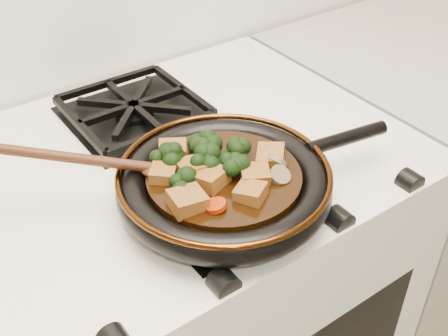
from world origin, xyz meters
TOP-DOWN VIEW (x-y plane):
  - stove at (0.00, 1.69)m, footprint 0.76×0.60m
  - burner_grate_front at (0.00, 1.55)m, footprint 0.23×0.23m
  - burner_grate_back at (0.00, 1.83)m, footprint 0.23×0.23m
  - skillet at (-0.01, 1.53)m, footprint 0.43×0.31m
  - braising_sauce at (-0.01, 1.53)m, footprint 0.22×0.22m
  - tofu_cube_0 at (-0.05, 1.61)m, footprint 0.05×0.05m
  - tofu_cube_1 at (0.06, 1.52)m, footprint 0.06×0.06m
  - tofu_cube_2 at (0.02, 1.50)m, footprint 0.05×0.05m
  - tofu_cube_3 at (-0.01, 1.47)m, footprint 0.05×0.05m
  - tofu_cube_4 at (-0.09, 1.51)m, footprint 0.05×0.05m
  - tofu_cube_5 at (-0.05, 1.56)m, footprint 0.05×0.05m
  - tofu_cube_6 at (-0.08, 1.58)m, footprint 0.05×0.05m
  - tofu_cube_7 at (-0.03, 1.56)m, footprint 0.05×0.05m
  - tofu_cube_8 at (-0.04, 1.53)m, footprint 0.05×0.05m
  - broccoli_floret_0 at (-0.08, 1.54)m, footprint 0.08×0.08m
  - broccoli_floret_1 at (-0.01, 1.59)m, footprint 0.08×0.08m
  - broccoli_floret_2 at (0.03, 1.55)m, footprint 0.07×0.07m
  - broccoli_floret_3 at (-0.01, 1.59)m, footprint 0.08×0.08m
  - broccoli_floret_4 at (-0.00, 1.53)m, footprint 0.07×0.08m
  - broccoli_floret_5 at (-0.07, 1.60)m, footprint 0.08×0.08m
  - broccoli_floret_6 at (-0.03, 1.56)m, footprint 0.07×0.07m
  - carrot_coin_0 at (0.07, 1.53)m, footprint 0.03×0.03m
  - carrot_coin_1 at (-0.05, 1.61)m, footprint 0.03×0.03m
  - carrot_coin_2 at (-0.06, 1.48)m, footprint 0.03×0.03m
  - carrot_coin_3 at (0.01, 1.49)m, footprint 0.03×0.03m
  - carrot_coin_4 at (-0.06, 1.54)m, footprint 0.03×0.03m
  - mushroom_slice_0 at (0.07, 1.53)m, footprint 0.04×0.03m
  - mushroom_slice_1 at (0.06, 1.51)m, footprint 0.03×0.04m
  - mushroom_slice_2 at (0.04, 1.48)m, footprint 0.03×0.03m
  - wooden_spoon at (-0.15, 1.63)m, footprint 0.16×0.11m

SIDE VIEW (x-z plane):
  - stove at x=0.00m, z-range 0.00..0.90m
  - burner_grate_front at x=0.00m, z-range 0.90..0.93m
  - burner_grate_back at x=0.00m, z-range 0.90..0.93m
  - skillet at x=-0.01m, z-range 0.92..0.97m
  - braising_sauce at x=-0.01m, z-range 0.94..0.96m
  - carrot_coin_0 at x=0.07m, z-range 0.96..0.97m
  - carrot_coin_1 at x=-0.05m, z-range 0.95..0.98m
  - carrot_coin_2 at x=-0.06m, z-range 0.96..0.97m
  - carrot_coin_3 at x=0.01m, z-range 0.96..0.97m
  - carrot_coin_4 at x=-0.06m, z-range 0.96..0.97m
  - mushroom_slice_0 at x=0.07m, z-range 0.95..0.98m
  - mushroom_slice_1 at x=0.06m, z-range 0.95..0.98m
  - mushroom_slice_2 at x=0.04m, z-range 0.96..0.98m
  - tofu_cube_6 at x=-0.08m, z-range 0.96..0.98m
  - tofu_cube_3 at x=-0.01m, z-range 0.95..0.98m
  - tofu_cube_7 at x=-0.03m, z-range 0.95..0.98m
  - tofu_cube_1 at x=0.06m, z-range 0.95..0.98m
  - tofu_cube_2 at x=0.02m, z-range 0.95..0.98m
  - tofu_cube_0 at x=-0.05m, z-range 0.96..0.98m
  - tofu_cube_5 at x=-0.05m, z-range 0.95..0.98m
  - tofu_cube_4 at x=-0.09m, z-range 0.95..0.98m
  - tofu_cube_8 at x=-0.04m, z-range 0.95..0.98m
  - broccoli_floret_2 at x=0.03m, z-range 0.94..0.99m
  - broccoli_floret_0 at x=-0.08m, z-range 0.94..1.00m
  - broccoli_floret_3 at x=-0.01m, z-range 0.93..1.01m
  - broccoli_floret_1 at x=-0.01m, z-range 0.94..1.00m
  - broccoli_floret_5 at x=-0.07m, z-range 0.94..1.01m
  - broccoli_floret_6 at x=-0.03m, z-range 0.94..1.00m
  - broccoli_floret_4 at x=0.00m, z-range 0.94..1.01m
  - wooden_spoon at x=-0.15m, z-range 0.85..1.11m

